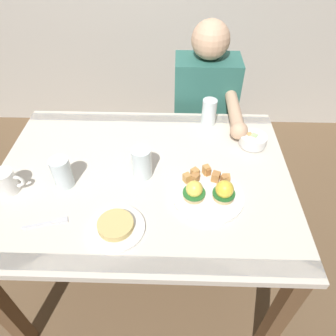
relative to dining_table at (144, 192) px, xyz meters
name	(u,v)px	position (x,y,z in m)	size (l,w,h in m)	color
ground_plane	(150,266)	(0.00, 0.00, -0.63)	(6.00, 6.00, 0.00)	brown
dining_table	(144,192)	(0.00, 0.00, 0.00)	(1.20, 0.90, 0.74)	silver
eggs_benedict_plate	(209,192)	(0.26, -0.11, 0.13)	(0.27, 0.27, 0.09)	white
fruit_bowl	(253,140)	(0.48, 0.20, 0.14)	(0.12, 0.12, 0.06)	white
coffee_mug	(6,181)	(-0.50, -0.10, 0.16)	(0.11, 0.08, 0.09)	white
fork	(48,223)	(-0.31, -0.25, 0.11)	(0.15, 0.06, 0.00)	silver
water_glass_near	(62,174)	(-0.30, -0.06, 0.16)	(0.07, 0.07, 0.13)	silver
water_glass_far	(141,165)	(0.00, 0.00, 0.16)	(0.08, 0.08, 0.13)	silver
water_glass_extra	(209,114)	(0.29, 0.36, 0.16)	(0.07, 0.07, 0.13)	silver
side_plate	(116,227)	(-0.07, -0.27, 0.12)	(0.20, 0.20, 0.04)	white
diner_person	(205,112)	(0.30, 0.60, 0.02)	(0.34, 0.54, 1.14)	#33333D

